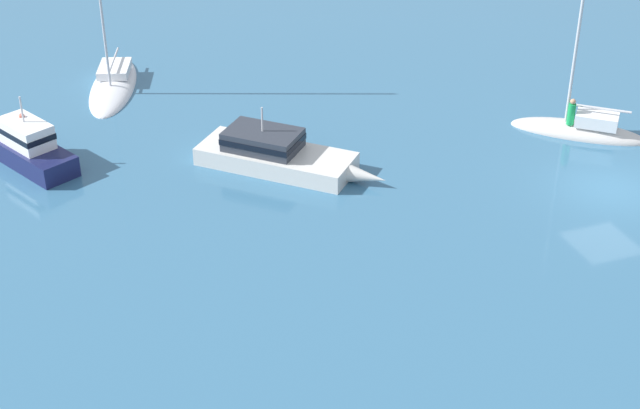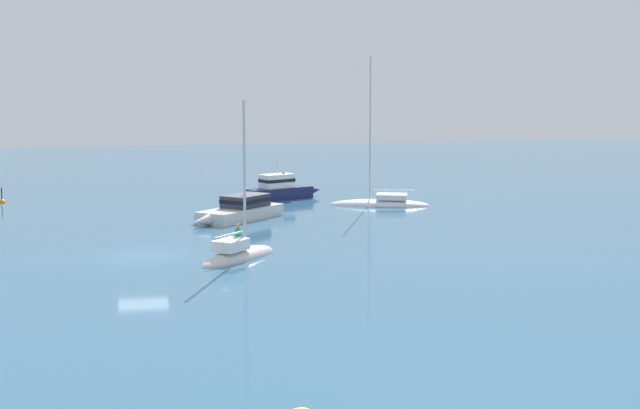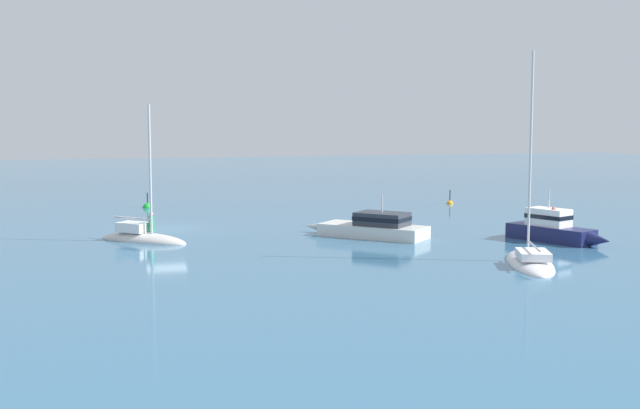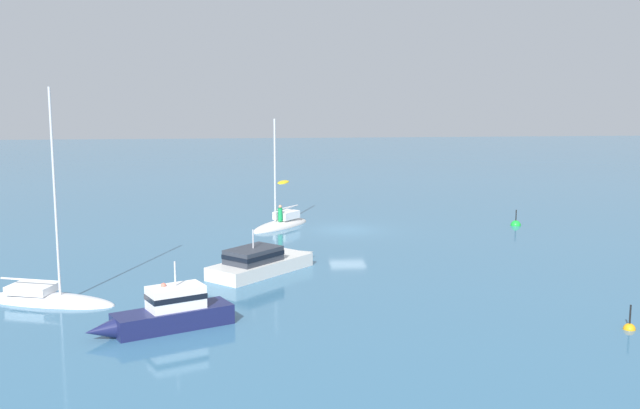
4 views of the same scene
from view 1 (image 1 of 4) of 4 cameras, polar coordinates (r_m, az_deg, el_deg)
The scene contains 5 objects.
ground_plane at distance 39.21m, azimuth 16.86°, elevation 0.89°, with size 160.00×160.00×0.00m, color teal.
launch at distance 41.11m, azimuth -17.16°, elevation 3.42°, with size 3.95×6.28×2.97m.
motor_cruiser at distance 38.90m, azimuth -2.62°, elevation 3.05°, with size 6.82×6.49×2.54m.
sailboat at distance 43.32m, azimuth 15.13°, elevation 4.26°, with size 5.57×5.06×8.30m.
yacht at distance 47.47m, azimuth -12.14°, elevation 6.94°, with size 4.07×7.35×10.78m.
Camera 1 is at (-21.90, -26.83, 18.40)m, focal length 54.05 mm.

